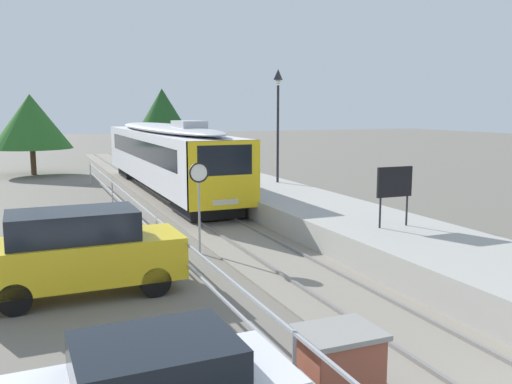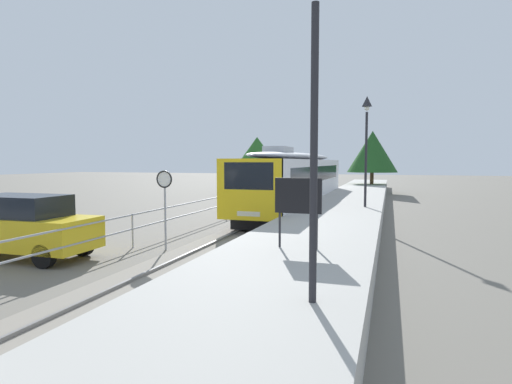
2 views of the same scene
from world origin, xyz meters
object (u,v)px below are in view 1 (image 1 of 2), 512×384
at_px(speed_limit_sign, 199,185).
at_px(platform_notice_board, 395,184).
at_px(parked_suv_yellow, 81,251).
at_px(platform_lamp_mid_platform, 278,104).
at_px(commuter_train, 165,152).
at_px(brick_utility_cabinet, 338,365).

bearing_deg(speed_limit_sign, platform_notice_board, -24.88).
bearing_deg(parked_suv_yellow, platform_notice_board, 0.28).
height_order(platform_lamp_mid_platform, speed_limit_sign, platform_lamp_mid_platform).
relative_size(speed_limit_sign, parked_suv_yellow, 0.61).
bearing_deg(platform_notice_board, parked_suv_yellow, -179.72).
distance_m(commuter_train, platform_notice_board, 15.53).
bearing_deg(platform_lamp_mid_platform, platform_notice_board, -95.86).
xyz_separation_m(platform_lamp_mid_platform, parked_suv_yellow, (-10.03, -10.58, -3.56)).
bearing_deg(brick_utility_cabinet, commuter_train, 83.30).
xyz_separation_m(speed_limit_sign, brick_utility_cabinet, (-0.57, -9.02, -1.55)).
height_order(commuter_train, platform_lamp_mid_platform, platform_lamp_mid_platform).
relative_size(platform_notice_board, speed_limit_sign, 0.64).
height_order(platform_lamp_mid_platform, brick_utility_cabinet, platform_lamp_mid_platform).
distance_m(commuter_train, brick_utility_cabinet, 21.96).
bearing_deg(brick_utility_cabinet, platform_notice_board, 48.33).
bearing_deg(platform_notice_board, commuter_train, 102.25).
distance_m(commuter_train, parked_suv_yellow, 16.27).
bearing_deg(brick_utility_cabinet, speed_limit_sign, 86.37).
bearing_deg(platform_notice_board, brick_utility_cabinet, -131.67).
relative_size(commuter_train, platform_notice_board, 10.65).
xyz_separation_m(commuter_train, platform_notice_board, (3.29, -15.18, 0.04)).
bearing_deg(platform_notice_board, speed_limit_sign, 155.12).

